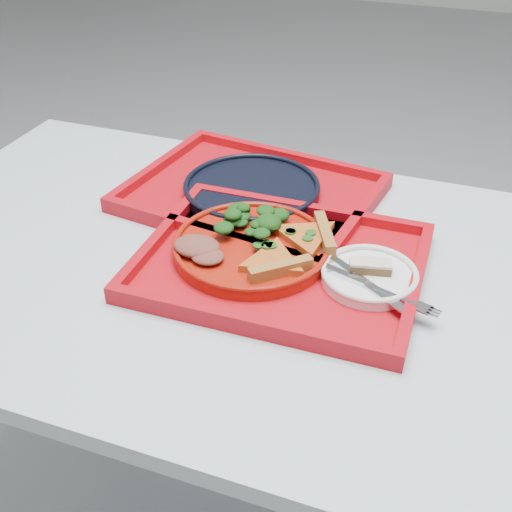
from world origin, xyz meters
The scene contains 13 objects.
table centered at (0.00, 0.00, 0.68)m, with size 1.60×0.80×0.75m.
tray_main centered at (-0.08, 0.00, 0.76)m, with size 0.45×0.35×0.01m, color #AC0912.
tray_far centered at (-0.20, 0.20, 0.76)m, with size 0.45×0.35×0.01m, color #AC0912.
dinner_plate centered at (-0.13, 0.01, 0.77)m, with size 0.26×0.26×0.02m, color #9C170A.
side_plate centered at (0.07, 0.00, 0.77)m, with size 0.15×0.15×0.01m, color white.
navy_plate centered at (-0.20, 0.20, 0.77)m, with size 0.26×0.26×0.02m, color black.
pizza_slice_a centered at (-0.08, -0.03, 0.79)m, with size 0.12×0.10×0.02m, color orange, non-canonical shape.
pizza_slice_b centered at (-0.05, 0.06, 0.79)m, with size 0.13×0.11×0.02m, color orange, non-canonical shape.
salad_heap centered at (-0.15, 0.05, 0.81)m, with size 0.10×0.09×0.05m, color black.
meat_portion centered at (-0.21, -0.04, 0.79)m, with size 0.08×0.06×0.02m, color brown.
dessert_bar centered at (0.07, 0.01, 0.79)m, with size 0.07×0.04×0.02m.
knife centered at (0.06, -0.02, 0.78)m, with size 0.18×0.02×0.01m, color silver.
fork centered at (0.08, -0.03, 0.78)m, with size 0.18×0.02×0.01m, color silver.
Camera 1 is at (0.18, -0.81, 1.37)m, focal length 45.00 mm.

